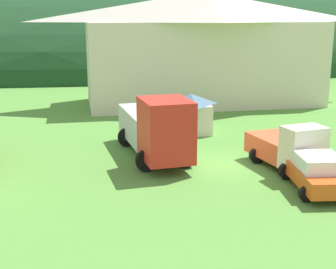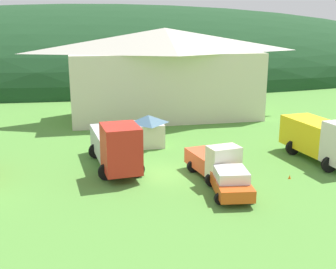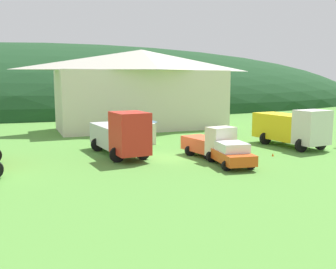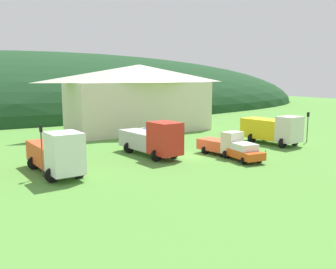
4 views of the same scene
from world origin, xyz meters
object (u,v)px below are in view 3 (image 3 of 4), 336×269
at_px(flatbed_truck_yellow, 292,127).
at_px(traffic_cone_near_pickup, 273,156).
at_px(light_truck_cream, 211,143).
at_px(play_shed_cream, 140,129).
at_px(service_pickup_orange, 229,153).
at_px(depot_building, 142,88).
at_px(crane_truck_red, 121,134).

height_order(flatbed_truck_yellow, traffic_cone_near_pickup, flatbed_truck_yellow).
bearing_deg(light_truck_cream, flatbed_truck_yellow, 91.50).
bearing_deg(traffic_cone_near_pickup, play_shed_cream, 128.95).
xyz_separation_m(service_pickup_orange, traffic_cone_near_pickup, (4.73, 1.43, -0.83)).
distance_m(play_shed_cream, light_truck_cream, 8.97).
relative_size(depot_building, crane_truck_red, 2.54).
height_order(crane_truck_red, light_truck_cream, crane_truck_red).
xyz_separation_m(play_shed_cream, service_pickup_orange, (3.05, -11.06, -0.51)).
xyz_separation_m(play_shed_cream, light_truck_cream, (2.97, -8.46, -0.18)).
xyz_separation_m(light_truck_cream, traffic_cone_near_pickup, (4.81, -1.17, -1.16)).
bearing_deg(depot_building, light_truck_cream, -91.70).
relative_size(crane_truck_red, service_pickup_orange, 1.55).
relative_size(play_shed_cream, flatbed_truck_yellow, 0.37).
xyz_separation_m(depot_building, crane_truck_red, (-6.71, -15.68, -3.09)).
bearing_deg(traffic_cone_near_pickup, crane_truck_red, 158.71).
relative_size(crane_truck_red, flatbed_truck_yellow, 1.14).
height_order(light_truck_cream, traffic_cone_near_pickup, light_truck_cream).
relative_size(crane_truck_red, light_truck_cream, 1.73).
bearing_deg(depot_building, traffic_cone_near_pickup, -77.96).
relative_size(depot_building, service_pickup_orange, 3.95).
distance_m(play_shed_cream, service_pickup_orange, 11.49).
xyz_separation_m(play_shed_cream, flatbed_truck_yellow, (11.90, -6.70, 0.44)).
distance_m(depot_building, service_pickup_orange, 21.76).
bearing_deg(play_shed_cream, light_truck_cream, -70.64).
distance_m(light_truck_cream, traffic_cone_near_pickup, 5.09).
height_order(crane_truck_red, service_pickup_orange, crane_truck_red).
relative_size(depot_building, play_shed_cream, 7.89).
height_order(light_truck_cream, flatbed_truck_yellow, flatbed_truck_yellow).
xyz_separation_m(depot_building, service_pickup_orange, (-0.48, -21.38, -4.01)).
bearing_deg(depot_building, flatbed_truck_yellow, -63.80).
bearing_deg(flatbed_truck_yellow, service_pickup_orange, -70.22).
xyz_separation_m(crane_truck_red, flatbed_truck_yellow, (15.08, -1.34, 0.03)).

